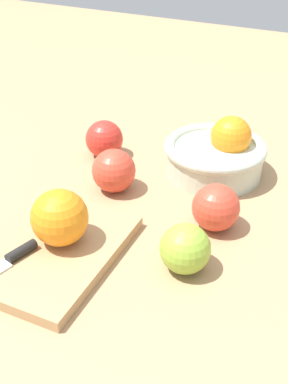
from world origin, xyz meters
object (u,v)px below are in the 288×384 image
(bowl, at_px, (217,154))
(orange_on_board, at_px, (60,218))
(knife, at_px, (1,265))
(apple_back_right, at_px, (185,249))
(cutting_board, at_px, (53,251))
(apple_mid_left, at_px, (114,171))
(apple_back_left, at_px, (216,208))
(apple_front_left, at_px, (104,139))

(bowl, distance_m, orange_on_board, 0.32)
(knife, bearing_deg, bowl, 158.02)
(knife, xyz_separation_m, apple_back_right, (-0.12, 0.21, 0.01))
(cutting_board, xyz_separation_m, apple_mid_left, (-0.19, -0.01, 0.03))
(orange_on_board, bearing_deg, apple_back_left, 130.89)
(cutting_board, xyz_separation_m, knife, (0.07, -0.03, 0.01))
(orange_on_board, xyz_separation_m, apple_back_right, (-0.04, 0.17, -0.02))
(apple_back_right, bearing_deg, orange_on_board, -75.99)
(apple_back_left, relative_size, apple_mid_left, 0.98)
(bowl, bearing_deg, cutting_board, -20.99)
(orange_on_board, bearing_deg, apple_mid_left, -174.85)
(cutting_board, xyz_separation_m, orange_on_board, (-0.02, 0.00, 0.05))
(cutting_board, relative_size, apple_back_left, 3.23)
(bowl, height_order, apple_front_left, bowl)
(cutting_board, bearing_deg, knife, -26.54)
(orange_on_board, xyz_separation_m, apple_mid_left, (-0.17, -0.02, -0.02))
(cutting_board, distance_m, orange_on_board, 0.05)
(bowl, distance_m, apple_back_left, 0.16)
(orange_on_board, xyz_separation_m, apple_front_left, (-0.27, -0.09, -0.02))
(apple_front_left, bearing_deg, apple_mid_left, 38.44)
(bowl, distance_m, cutting_board, 0.34)
(knife, distance_m, apple_back_left, 0.31)
(bowl, xyz_separation_m, cutting_board, (0.32, -0.12, -0.03))
(apple_front_left, xyz_separation_m, apple_back_right, (0.23, 0.26, -0.00))
(apple_front_left, relative_size, apple_back_left, 0.98)
(cutting_board, height_order, orange_on_board, orange_on_board)
(knife, xyz_separation_m, apple_front_left, (-0.35, -0.05, 0.01))
(orange_on_board, height_order, apple_back_left, orange_on_board)
(knife, xyz_separation_m, apple_back_left, (-0.23, 0.21, 0.01))
(knife, bearing_deg, apple_mid_left, 175.03)
(knife, bearing_deg, cutting_board, 153.46)
(apple_front_left, distance_m, apple_mid_left, 0.12)
(bowl, height_order, orange_on_board, bowl)
(bowl, height_order, cutting_board, bowl)
(cutting_board, height_order, knife, knife)
(bowl, bearing_deg, orange_on_board, -21.28)
(knife, distance_m, apple_back_right, 0.24)
(orange_on_board, bearing_deg, cutting_board, -15.60)
(cutting_board, bearing_deg, orange_on_board, 164.40)
(apple_back_right, distance_m, apple_mid_left, 0.23)
(orange_on_board, distance_m, apple_back_left, 0.23)
(cutting_board, height_order, apple_back_right, apple_back_right)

